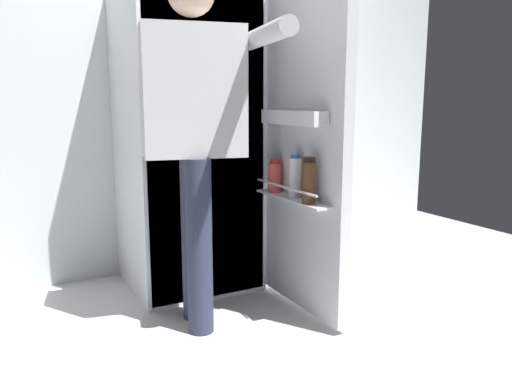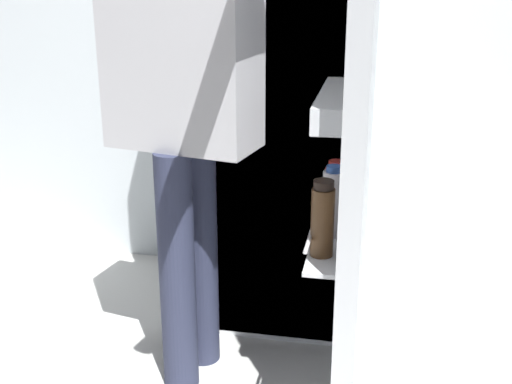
{
  "view_description": "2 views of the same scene",
  "coord_description": "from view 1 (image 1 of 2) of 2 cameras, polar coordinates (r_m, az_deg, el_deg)",
  "views": [
    {
      "loc": [
        -1.01,
        -2.18,
        1.09
      ],
      "look_at": [
        0.08,
        -0.13,
        0.66
      ],
      "focal_mm": 35.3,
      "sensor_mm": 36.0,
      "label": 1
    },
    {
      "loc": [
        0.44,
        -1.95,
        1.39
      ],
      "look_at": [
        0.07,
        -0.06,
        0.71
      ],
      "focal_mm": 46.67,
      "sensor_mm": 36.0,
      "label": 2
    }
  ],
  "objects": [
    {
      "name": "kitchen_wall",
      "position": [
        3.3,
        -10.44,
        14.37
      ],
      "size": [
        4.4,
        0.1,
        2.65
      ],
      "primitive_type": "cube",
      "color": "silver",
      "rests_on": "ground_plane"
    },
    {
      "name": "person",
      "position": [
        2.35,
        -6.84,
        8.27
      ],
      "size": [
        0.57,
        0.83,
        1.66
      ],
      "color": "#2D334C",
      "rests_on": "ground_plane"
    },
    {
      "name": "refrigerator",
      "position": [
        2.9,
        -6.91,
        5.47
      ],
      "size": [
        0.76,
        1.33,
        1.69
      ],
      "color": "silver",
      "rests_on": "ground_plane"
    },
    {
      "name": "ground_plane",
      "position": [
        2.64,
        -2.98,
        -13.98
      ],
      "size": [
        5.44,
        5.44,
        0.0
      ],
      "primitive_type": "plane",
      "color": "silver"
    }
  ]
}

